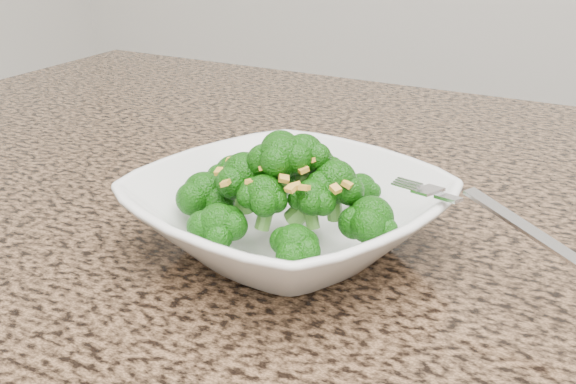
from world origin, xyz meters
The scene contains 5 objects.
granite_counter centered at (0.00, 0.30, 0.89)m, with size 1.64×1.04×0.03m, color brown.
bowl centered at (-0.14, 0.25, 0.93)m, with size 0.24×0.24×0.06m, color white.
broccoli_pile centered at (-0.14, 0.25, 0.99)m, with size 0.21×0.21×0.06m, color #135509, non-canonical shape.
garlic_topping centered at (-0.14, 0.25, 1.03)m, with size 0.13×0.13×0.01m, color gold, non-canonical shape.
fork centered at (-0.01, 0.27, 0.97)m, with size 0.17×0.03×0.01m, color silver, non-canonical shape.
Camera 1 is at (0.12, -0.22, 1.17)m, focal length 45.00 mm.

